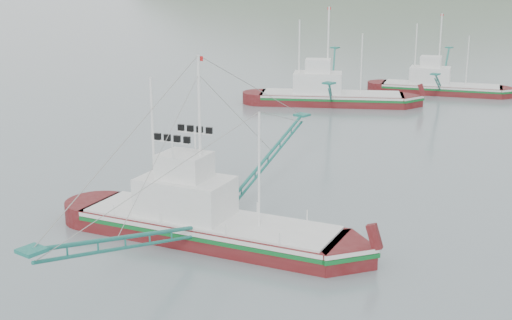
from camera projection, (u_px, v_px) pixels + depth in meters
The scene contains 4 objects.
ground at pixel (183, 247), 35.50m from camera, with size 1200.00×1200.00×0.00m, color slate.
main_boat at pixel (207, 206), 36.03m from camera, with size 14.31×24.77×10.15m.
bg_boat_left at pixel (331, 83), 70.86m from camera, with size 16.93×23.71×10.40m.
bg_boat_far at pixel (441, 77), 76.91m from camera, with size 13.01×22.10×9.25m.
Camera 1 is at (22.96, -24.07, 13.64)m, focal length 50.00 mm.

